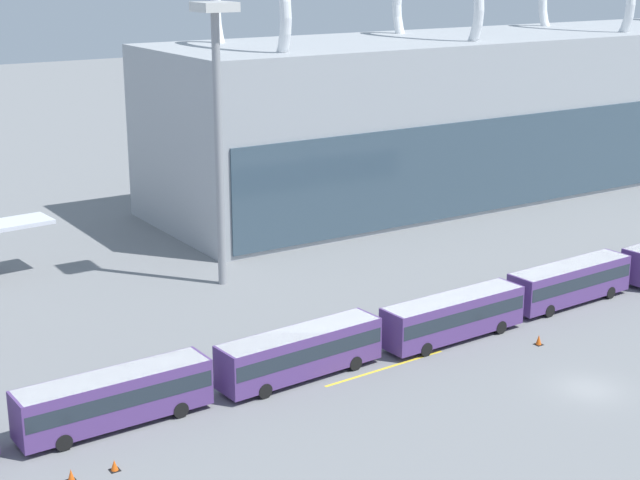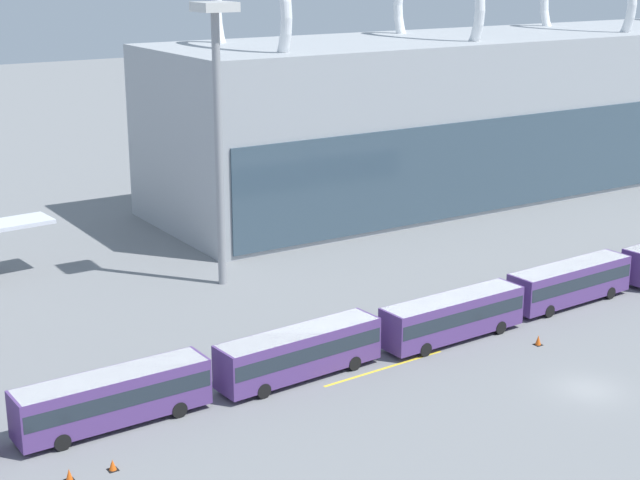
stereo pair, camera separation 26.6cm
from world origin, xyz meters
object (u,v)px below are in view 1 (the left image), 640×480
Objects in this scene: traffic_cone_1 at (114,465)px; traffic_cone_2 at (71,475)px; floodlight_mast at (217,96)px; airliner_at_gate_far at (291,150)px; shuttle_bus_2 at (300,351)px; airliner_parked_remote at (553,116)px; shuttle_bus_3 at (453,315)px; shuttle_bus_4 at (570,281)px; shuttle_bus_1 at (114,396)px; traffic_cone_0 at (539,340)px.

traffic_cone_2 reaches higher than traffic_cone_1.
floodlight_mast reaches higher than traffic_cone_2.
floodlight_mast is at bearing 138.07° from airliner_at_gate_far.
shuttle_bus_2 reaches higher than traffic_cone_1.
shuttle_bus_3 is (-60.98, -49.78, -2.67)m from airliner_parked_remote.
shuttle_bus_3 is 1.00× the size of shuttle_bus_4.
traffic_cone_1 is (-14.94, -4.89, -1.61)m from shuttle_bus_2.
traffic_cone_2 is (-42.62, -47.46, -5.35)m from airliner_at_gate_far.
shuttle_bus_1 and shuttle_bus_3 have the same top height.
floodlight_mast is at bearing 73.16° from shuttle_bus_2.
airliner_at_gate_far reaches higher than shuttle_bus_1.
traffic_cone_1 is at bearing -4.74° from traffic_cone_2.
shuttle_bus_4 is 43.38m from traffic_cone_2.
airliner_parked_remote is 3.23× the size of shuttle_bus_1.
shuttle_bus_3 is at bearing 137.43° from traffic_cone_0.
shuttle_bus_2 is at bearing -53.52° from airliner_parked_remote.
traffic_cone_2 is (-4.41, -4.78, -1.58)m from shuttle_bus_1.
traffic_cone_1 is (-19.59, -25.00, -15.68)m from floodlight_mast.
shuttle_bus_3 is (12.87, -0.30, 0.00)m from shuttle_bus_2.
shuttle_bus_1 is at bearing 177.93° from shuttle_bus_4.
airliner_parked_remote is 3.23× the size of shuttle_bus_3.
shuttle_bus_3 is 26.12m from floodlight_mast.
shuttle_bus_1 is 38.62m from shuttle_bus_4.
shuttle_bus_2 is 1.00× the size of shuttle_bus_3.
shuttle_bus_3 is 17.06× the size of traffic_cone_2.
airliner_parked_remote reaches higher than traffic_cone_2.
traffic_cone_1 is at bearing -172.95° from shuttle_bus_3.
shuttle_bus_1 is 12.87m from shuttle_bus_2.
traffic_cone_0 is (-7.94, -47.22, -5.33)m from airliner_at_gate_far.
shuttle_bus_3 is 6.34m from traffic_cone_0.
shuttle_bus_2 is 24.98m from floodlight_mast.
shuttle_bus_2 is 17.13× the size of traffic_cone_2.
shuttle_bus_1 is 5.62m from traffic_cone_1.
shuttle_bus_1 is 25.75m from shuttle_bus_3.
shuttle_bus_2 is 15.80m from traffic_cone_1.
traffic_cone_0 is 32.34m from traffic_cone_1.
shuttle_bus_1 is at bearing -57.68° from airliner_parked_remote.
shuttle_bus_4 reaches higher than traffic_cone_0.
floodlight_mast is 31.78m from traffic_cone_0.
shuttle_bus_1 is at bearing 175.78° from shuttle_bus_2.
traffic_cone_1 is at bearing -175.14° from shuttle_bus_4.
airliner_at_gate_far is 48.62× the size of traffic_cone_0.
shuttle_bus_4 is at bearing -2.52° from shuttle_bus_2.
airliner_at_gate_far is 57.20× the size of traffic_cone_1.
shuttle_bus_1 is 1.00× the size of shuttle_bus_4.
shuttle_bus_4 is at bearing -41.87° from airliner_parked_remote.
traffic_cone_1 is (-2.06, -4.98, -1.61)m from shuttle_bus_1.
floodlight_mast reaches higher than shuttle_bus_2.
shuttle_bus_1 is (-38.21, -42.68, -3.77)m from airliner_at_gate_far.
floodlight_mast is (-21.09, 19.53, 14.07)m from shuttle_bus_4.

